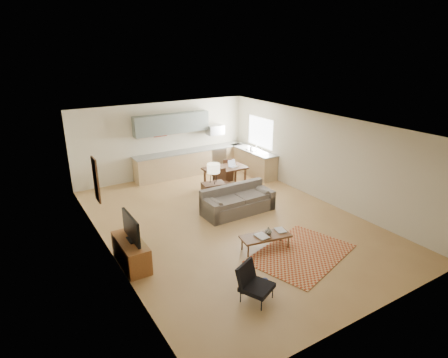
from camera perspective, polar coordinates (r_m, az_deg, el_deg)
room at (r=9.84m, az=0.91°, el=0.59°), size 9.00×9.00×9.00m
kitchen_counter_back at (r=14.01m, az=-5.18°, el=2.58°), size 4.26×0.64×0.92m
kitchen_counter_right at (r=14.05m, az=4.43°, el=2.65°), size 0.64×2.26×0.92m
kitchen_range at (r=14.51m, az=-1.29°, el=3.23°), size 0.62×0.62×0.90m
kitchen_microwave at (r=14.25m, az=-1.37°, el=7.49°), size 0.62×0.40×0.35m
upper_cabinets at (r=13.53m, az=-7.96°, el=8.37°), size 2.80×0.34×0.70m
window_right at (r=13.94m, az=5.56°, el=7.12°), size 0.02×1.40×1.05m
wall_art_left at (r=9.42m, az=-18.89°, el=-0.12°), size 0.06×0.42×1.10m
triptych at (r=13.55m, az=-9.72°, el=7.43°), size 1.70×0.04×0.50m
rug at (r=9.05m, az=11.71°, el=-11.06°), size 2.76×2.28×0.02m
sofa at (r=10.76m, az=2.16°, el=-3.24°), size 2.19×0.97×0.76m
coffee_table at (r=9.03m, az=6.32°, el=-9.54°), size 1.27×0.68×0.36m
book_a at (r=8.80m, az=5.12°, el=-8.89°), size 0.25×0.34×0.03m
book_b at (r=9.16m, az=7.96°, el=-7.83°), size 0.36×0.40×0.02m
vase at (r=8.98m, az=6.79°, el=-7.80°), size 0.25×0.25×0.18m
armchair at (r=7.31m, az=5.05°, el=-15.65°), size 0.83×0.83×0.72m
tv_credenza at (r=8.60m, az=-13.96°, el=-10.81°), size 0.49×1.28×0.59m
tv at (r=8.33m, az=-13.97°, el=-7.24°), size 0.10×0.98×0.59m
console_table at (r=11.09m, az=-1.58°, el=-2.49°), size 0.72×0.54×0.77m
table_lamp at (r=10.85m, az=-1.61°, el=0.89°), size 0.40×0.40×0.61m
dining_table at (r=12.62m, az=0.16°, el=0.22°), size 1.42×0.82×0.72m
dining_chair_near at (r=11.89m, az=-0.03°, el=-0.65°), size 0.44×0.46×0.86m
dining_chair_far at (r=13.30m, az=0.34°, el=1.53°), size 0.44×0.45×0.83m
laptop at (r=12.54m, az=1.50°, el=2.35°), size 0.33×0.27×0.23m
soap_bottle at (r=13.82m, az=4.20°, el=4.77°), size 0.10×0.10×0.19m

